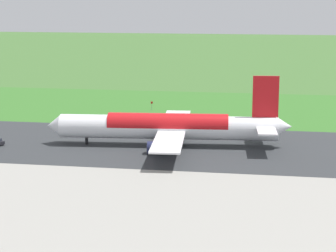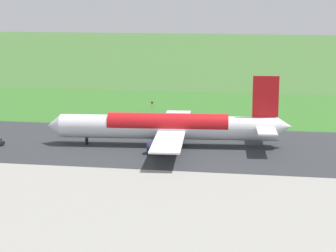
{
  "view_description": "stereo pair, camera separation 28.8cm",
  "coord_description": "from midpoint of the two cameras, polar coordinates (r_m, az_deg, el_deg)",
  "views": [
    {
      "loc": [
        -24.24,
        136.24,
        33.14
      ],
      "look_at": [
        -1.61,
        0.0,
        4.5
      ],
      "focal_mm": 68.58,
      "sensor_mm": 36.0,
      "label": 1
    },
    {
      "loc": [
        -24.53,
        136.19,
        33.14
      ],
      "look_at": [
        -1.61,
        0.0,
        4.5
      ],
      "focal_mm": 68.58,
      "sensor_mm": 36.0,
      "label": 2
    }
  ],
  "objects": [
    {
      "name": "airliner_main",
      "position": [
        141.04,
        0.1,
        -0.06
      ],
      "size": [
        54.15,
        44.35,
        15.88
      ],
      "color": "white",
      "rests_on": "ground"
    },
    {
      "name": "no_stopping_sign",
      "position": [
        185.08,
        -1.5,
        1.87
      ],
      "size": [
        0.6,
        0.1,
        2.54
      ],
      "color": "slate",
      "rests_on": "ground"
    },
    {
      "name": "grass_verge_foreground",
      "position": [
        180.34,
        1.5,
        1.13
      ],
      "size": [
        600.0,
        80.0,
        0.04
      ],
      "primitive_type": "cube",
      "color": "#346B27",
      "rests_on": "ground"
    },
    {
      "name": "apron_concrete",
      "position": [
        86.6,
        -7.82,
        -10.88
      ],
      "size": [
        440.0,
        110.0,
        0.05
      ],
      "primitive_type": "cube",
      "color": "gray",
      "rests_on": "ground"
    },
    {
      "name": "runway_asphalt",
      "position": [
        142.28,
        -0.7,
        -1.74
      ],
      "size": [
        600.0,
        40.4,
        0.06
      ],
      "primitive_type": "cube",
      "color": "#2D3033",
      "rests_on": "ground"
    },
    {
      "name": "ground_plane",
      "position": [
        142.29,
        -0.7,
        -1.75
      ],
      "size": [
        800.0,
        800.0,
        0.0
      ],
      "primitive_type": "plane",
      "color": "#3D662D"
    },
    {
      "name": "traffic_cone_orange",
      "position": [
        180.6,
        -4.32,
        1.2
      ],
      "size": [
        0.4,
        0.4,
        0.55
      ],
      "primitive_type": "cone",
      "color": "orange",
      "rests_on": "ground"
    }
  ]
}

